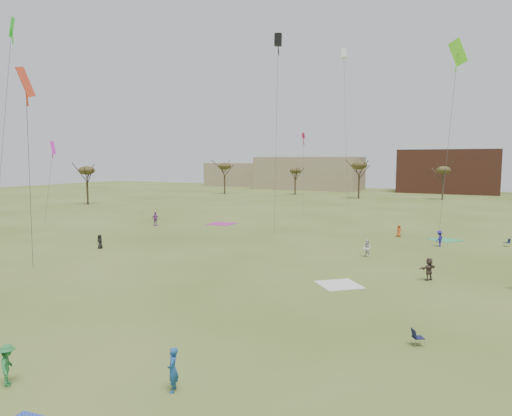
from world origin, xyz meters
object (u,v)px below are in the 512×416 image
at_px(camp_chair_right, 507,244).
at_px(flyer_near_center, 8,365).
at_px(flyer_near_right, 173,370).
at_px(camp_chair_center, 418,341).

bearing_deg(camp_chair_right, flyer_near_center, -48.22).
relative_size(flyer_near_center, flyer_near_right, 0.96).
distance_m(flyer_near_right, camp_chair_right, 43.32).
bearing_deg(flyer_near_center, camp_chair_center, -96.44).
height_order(flyer_near_center, flyer_near_right, flyer_near_right).
xyz_separation_m(flyer_near_center, camp_chair_center, (14.46, 12.11, -0.61)).
xyz_separation_m(camp_chair_center, camp_chair_right, (4.52, 32.08, 0.00)).
relative_size(flyer_near_right, camp_chair_right, 2.09).
bearing_deg(camp_chair_right, flyer_near_right, -41.88).
xyz_separation_m(flyer_near_right, camp_chair_right, (12.60, 41.44, -0.65)).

